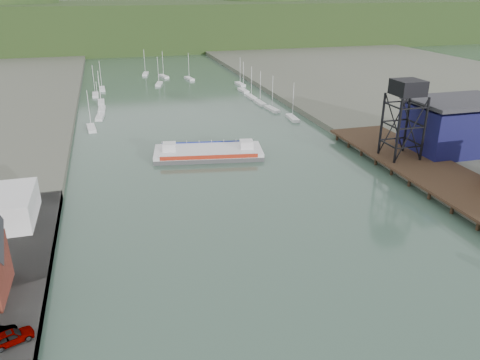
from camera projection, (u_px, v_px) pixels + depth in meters
east_pier at (448, 179)px, 87.03m from camera, size 14.00×70.00×2.45m
lift_tower at (407, 92)px, 92.79m from camera, size 6.50×6.50×16.00m
blue_shed at (457, 126)px, 101.64m from camera, size 20.50×14.50×11.30m
marina_sailboats at (176, 95)px, 161.38m from camera, size 57.71×92.65×0.90m
distant_hills at (131, 28)px, 301.24m from camera, size 500.00×120.00×80.00m
chain_ferry at (208, 152)px, 104.03m from camera, size 25.00×13.37×3.42m
car_west_a at (11, 337)px, 47.33m from camera, size 4.72×3.27×1.49m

